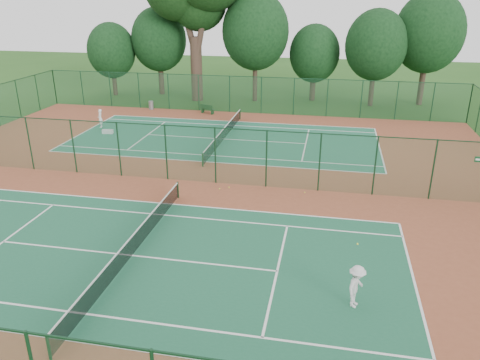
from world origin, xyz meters
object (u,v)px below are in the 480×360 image
player_far (100,118)px  trash_bin (151,105)px  bench (207,109)px  kit_bag (108,132)px  player_near (356,286)px

player_far → trash_bin: size_ratio=1.87×
bench → kit_bag: bearing=-104.7°
player_near → player_far: 29.53m
bench → kit_bag: (-6.26, -8.20, -0.30)m
player_far → kit_bag: (1.44, -1.69, -0.63)m
player_far → kit_bag: size_ratio=1.79×
bench → kit_bag: 10.32m
player_near → kit_bag: 27.32m
bench → player_near: bearing=-42.1°
player_near → player_far: player_near is taller
kit_bag → bench: bearing=47.8°
player_far → bench: 10.08m
player_far → trash_bin: bearing=146.0°
player_near → trash_bin: 33.99m
player_far → trash_bin: player_far is taller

